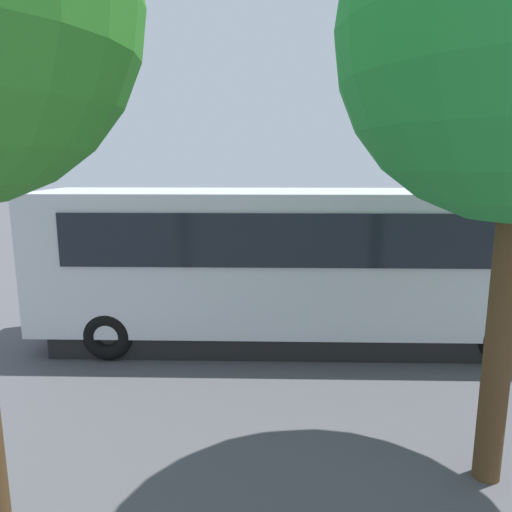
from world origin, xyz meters
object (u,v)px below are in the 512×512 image
at_px(spectator_centre, 280,270).
at_px(spectator_right, 250,268).
at_px(spectator_far_left, 355,268).
at_px(parked_motorcycle_silver, 373,295).
at_px(stunt_motorcycle, 182,258).
at_px(spectator_left, 315,271).
at_px(tour_bus, 300,267).
at_px(spectator_far_right, 221,268).
at_px(traffic_cone, 261,272).

xyz_separation_m(spectator_centre, spectator_right, (0.81, -0.36, -0.02)).
xyz_separation_m(spectator_far_left, parked_motorcycle_silver, (-0.38, 0.65, -0.57)).
xyz_separation_m(parked_motorcycle_silver, stunt_motorcycle, (5.75, -3.95, 0.13)).
height_order(spectator_left, spectator_centre, spectator_centre).
bearing_deg(spectator_far_left, stunt_motorcycle, -31.58).
relative_size(tour_bus, parked_motorcycle_silver, 5.41).
xyz_separation_m(spectator_far_left, spectator_left, (1.10, 0.29, -0.04)).
xyz_separation_m(spectator_left, spectator_right, (1.73, -0.31, 0.01)).
bearing_deg(spectator_far_right, stunt_motorcycle, -62.79).
bearing_deg(stunt_motorcycle, spectator_centre, 132.71).
xyz_separation_m(tour_bus, traffic_cone, (1.00, -5.35, -1.34)).
relative_size(tour_bus, spectator_far_left, 6.24).
distance_m(spectator_left, spectator_far_right, 2.50).
bearing_deg(traffic_cone, parked_motorcycle_silver, 131.89).
relative_size(spectator_far_left, spectator_left, 1.03).
relative_size(tour_bus, spectator_left, 6.43).
bearing_deg(stunt_motorcycle, spectator_far_left, 148.42).
height_order(tour_bus, spectator_right, tour_bus).
relative_size(spectator_left, traffic_cone, 2.71).
height_order(spectator_far_left, stunt_motorcycle, spectator_far_left).
xyz_separation_m(spectator_left, stunt_motorcycle, (4.27, -3.59, -0.40)).
relative_size(spectator_centre, spectator_right, 1.02).
xyz_separation_m(spectator_centre, parked_motorcycle_silver, (-2.39, 0.31, -0.55)).
bearing_deg(spectator_right, parked_motorcycle_silver, 168.14).
bearing_deg(spectator_left, parked_motorcycle_silver, 166.09).
bearing_deg(spectator_centre, tour_bus, 99.80).
bearing_deg(spectator_right, spectator_left, 169.92).
bearing_deg(tour_bus, spectator_far_right, -51.64).
relative_size(spectator_far_left, traffic_cone, 2.79).
relative_size(spectator_far_right, traffic_cone, 2.80).
bearing_deg(traffic_cone, stunt_motorcycle, -12.62).
bearing_deg(spectator_right, traffic_cone, -94.59).
bearing_deg(traffic_cone, spectator_far_right, 70.86).
bearing_deg(tour_bus, traffic_cone, -79.39).
bearing_deg(stunt_motorcycle, spectator_right, 127.82).
distance_m(spectator_centre, spectator_right, 0.89).
bearing_deg(stunt_motorcycle, spectator_left, 139.98).
distance_m(spectator_centre, stunt_motorcycle, 4.97).
bearing_deg(spectator_far_right, spectator_far_left, -177.55).
relative_size(spectator_right, stunt_motorcycle, 0.83).
distance_m(spectator_far_right, parked_motorcycle_silver, 4.05).
xyz_separation_m(spectator_right, spectator_far_right, (0.77, 0.17, 0.03)).
distance_m(spectator_left, spectator_centre, 0.91).
xyz_separation_m(spectator_far_left, spectator_far_right, (3.59, 0.15, 0.00)).
xyz_separation_m(spectator_left, parked_motorcycle_silver, (-1.48, 0.37, -0.53)).
xyz_separation_m(tour_bus, spectator_far_right, (1.99, -2.51, -0.59)).
bearing_deg(parked_motorcycle_silver, spectator_far_left, -59.56).
height_order(spectator_right, stunt_motorcycle, spectator_right).
bearing_deg(spectator_left, tour_bus, 77.89).
bearing_deg(spectator_far_right, spectator_left, 176.95).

